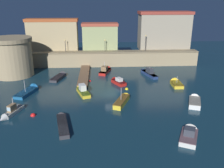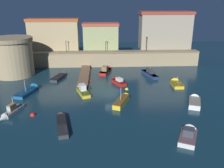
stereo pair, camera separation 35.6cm
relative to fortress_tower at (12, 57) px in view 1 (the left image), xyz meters
The scene contains 23 objects.
ground_plane 24.57m from the fortress_tower, 30.85° to the right, with size 108.06×108.06×0.00m, color #112D3D.
quay_wall 22.02m from the fortress_tower, 18.32° to the left, with size 44.91×2.87×3.68m.
old_town_backdrop 26.86m from the fortress_tower, 22.98° to the left, with size 41.55×5.37×9.53m.
fortress_tower is the anchor object (origin of this frame).
pier_dock 15.87m from the fortress_tower, ahead, with size 2.07×14.33×0.70m.
quay_lamp_0 12.67m from the fortress_tower, 33.17° to the left, with size 0.32×0.32×3.01m.
quay_lamp_1 21.35m from the fortress_tower, 18.85° to the left, with size 0.32×0.32×2.92m.
quay_lamp_2 30.99m from the fortress_tower, 12.86° to the left, with size 0.32×0.32×3.91m.
moored_boat_0 29.56m from the fortress_tower, ahead, with size 3.19×7.15×2.16m.
moored_boat_1 34.67m from the fortress_tower, 13.78° to the right, with size 1.91×4.36×2.43m.
moored_boat_2 27.67m from the fortress_tower, 35.48° to the right, with size 3.64×6.40×3.07m.
moored_boat_3 26.78m from the fortress_tower, 59.62° to the right, with size 2.67×7.28×1.16m.
moored_boat_4 39.94m from the fortress_tower, 42.44° to the right, with size 3.69×5.07×2.08m.
moored_boat_5 11.17m from the fortress_tower, 11.40° to the right, with size 3.27×6.52×1.51m.
moored_boat_6 20.51m from the fortress_tower, ahead, with size 3.33×6.20×3.07m.
moored_boat_7 20.78m from the fortress_tower, 74.21° to the right, with size 2.62×5.16×2.72m.
moored_boat_8 19.53m from the fortress_tower, 36.47° to the right, with size 3.12×5.80×2.05m.
moored_boat_9 23.35m from the fortress_tower, 16.61° to the right, with size 3.31×4.58×1.63m.
moored_boat_10 38.04m from the fortress_tower, 26.77° to the right, with size 3.30×5.19×1.59m.
moored_boat_11 12.54m from the fortress_tower, 59.79° to the right, with size 3.64×6.79×3.24m.
mooring_buoy_0 17.89m from the fortress_tower, 16.66° to the right, with size 0.45×0.45×0.45m, color red.
mooring_buoy_1 22.26m from the fortress_tower, 66.12° to the right, with size 0.75×0.75×0.75m, color red.
mooring_buoy_2 26.02m from the fortress_tower, 23.20° to the right, with size 0.64×0.64×0.64m, color yellow.
Camera 1 is at (-2.40, -39.52, 15.96)m, focal length 38.72 mm.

